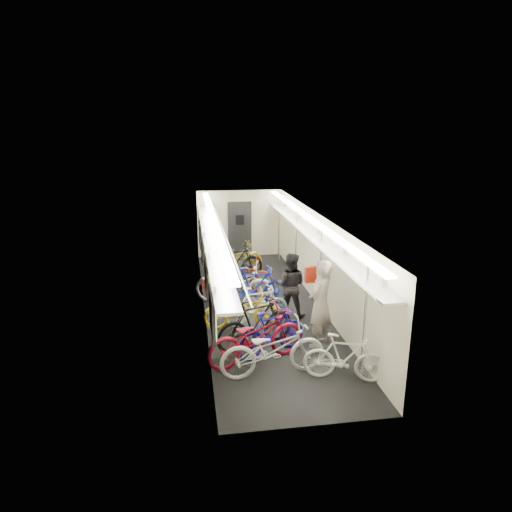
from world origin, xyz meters
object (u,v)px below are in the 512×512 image
object	(u,v)px
backpack	(311,274)
bicycle_1	(272,332)
passenger_near	(320,304)
passenger_mid	(290,285)
bicycle_0	(273,349)

from	to	relation	value
backpack	bicycle_1	bearing A→B (deg)	-133.08
passenger_near	bicycle_1	bearing A→B (deg)	-30.19
passenger_mid	backpack	world-z (taller)	passenger_mid
passenger_mid	backpack	xyz separation A→B (m)	(0.33, -0.64, 0.47)
passenger_mid	backpack	size ratio (longest dim) A/B	4.28
passenger_mid	bicycle_0	bearing A→B (deg)	91.68
bicycle_1	passenger_mid	bearing A→B (deg)	-47.72
bicycle_1	backpack	size ratio (longest dim) A/B	4.39
bicycle_1	passenger_mid	world-z (taller)	passenger_mid
bicycle_0	passenger_near	xyz separation A→B (m)	(1.21, 1.05, 0.42)
bicycle_0	passenger_near	size ratio (longest dim) A/B	1.06
bicycle_0	passenger_mid	xyz separation A→B (m)	(0.94, 2.70, 0.28)
passenger_mid	passenger_near	bearing A→B (deg)	120.11
passenger_near	passenger_mid	bearing A→B (deg)	-123.76
passenger_near	backpack	bearing A→B (deg)	-136.35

